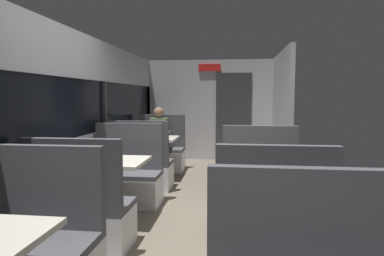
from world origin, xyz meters
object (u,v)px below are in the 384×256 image
at_px(bench_far_window_facing_entry, 160,154).
at_px(bench_far_window_facing_end, 141,168).
at_px(bench_mid_window_facing_entry, 126,180).
at_px(dining_table_rear_aisle, 266,177).
at_px(bench_near_window_facing_entry, 34,252).
at_px(dining_table_mid_window, 107,169).
at_px(seated_passenger, 159,144).
at_px(bench_rear_aisle_facing_end, 273,233).
at_px(bench_rear_aisle_facing_entry, 260,188).
at_px(dining_table_far_window, 152,143).
at_px(bench_mid_window_facing_end, 81,216).

bearing_deg(bench_far_window_facing_entry, bench_far_window_facing_end, -90.00).
bearing_deg(bench_mid_window_facing_entry, dining_table_rear_aisle, -26.68).
bearing_deg(bench_near_window_facing_entry, bench_mid_window_facing_entry, 90.00).
bearing_deg(dining_table_mid_window, bench_near_window_facing_entry, -90.00).
bearing_deg(seated_passenger, bench_far_window_facing_entry, 90.00).
height_order(bench_far_window_facing_end, seated_passenger, seated_passenger).
bearing_deg(bench_far_window_facing_entry, bench_near_window_facing_entry, -90.00).
bearing_deg(bench_mid_window_facing_entry, bench_far_window_facing_end, 90.00).
distance_m(bench_rear_aisle_facing_end, bench_rear_aisle_facing_entry, 1.40).
distance_m(bench_far_window_facing_entry, seated_passenger, 0.22).
height_order(dining_table_far_window, bench_far_window_facing_end, bench_far_window_facing_end).
bearing_deg(bench_rear_aisle_facing_end, dining_table_mid_window, 153.32).
distance_m(dining_table_rear_aisle, seated_passenger, 3.49).
xyz_separation_m(bench_far_window_facing_entry, dining_table_rear_aisle, (1.79, -3.07, 0.31)).
bearing_deg(dining_table_far_window, bench_mid_window_facing_entry, -90.00).
height_order(dining_table_mid_window, bench_rear_aisle_facing_entry, bench_rear_aisle_facing_entry).
bearing_deg(dining_table_rear_aisle, bench_mid_window_facing_end, -164.41).
xyz_separation_m(bench_far_window_facing_end, seated_passenger, (0.00, 1.33, 0.21)).
relative_size(dining_table_mid_window, dining_table_far_window, 1.00).
relative_size(bench_near_window_facing_entry, bench_rear_aisle_facing_entry, 1.00).
height_order(dining_table_far_window, bench_far_window_facing_entry, bench_far_window_facing_entry).
height_order(bench_rear_aisle_facing_entry, seated_passenger, seated_passenger).
xyz_separation_m(bench_mid_window_facing_end, bench_far_window_facing_end, (0.00, 2.17, 0.00)).
relative_size(bench_rear_aisle_facing_entry, seated_passenger, 0.87).
bearing_deg(dining_table_rear_aisle, bench_rear_aisle_facing_entry, 90.00).
xyz_separation_m(dining_table_rear_aisle, bench_rear_aisle_facing_entry, (0.00, 0.70, -0.31)).
distance_m(bench_far_window_facing_end, bench_far_window_facing_entry, 1.40).
xyz_separation_m(bench_near_window_facing_entry, dining_table_far_window, (0.00, 3.63, 0.31)).
relative_size(bench_far_window_facing_entry, dining_table_rear_aisle, 1.22).
distance_m(bench_mid_window_facing_end, bench_far_window_facing_end, 2.17).
distance_m(bench_near_window_facing_entry, bench_mid_window_facing_end, 0.77).
relative_size(bench_mid_window_facing_end, bench_far_window_facing_entry, 1.00).
bearing_deg(bench_mid_window_facing_end, bench_far_window_facing_entry, 90.00).
height_order(bench_far_window_facing_end, bench_far_window_facing_entry, same).
bearing_deg(dining_table_far_window, bench_near_window_facing_entry, -90.00).
xyz_separation_m(bench_near_window_facing_entry, bench_mid_window_facing_entry, (0.00, 2.17, 0.00)).
distance_m(bench_mid_window_facing_entry, bench_rear_aisle_facing_end, 2.40).
bearing_deg(dining_table_rear_aisle, dining_table_mid_window, 173.62).
xyz_separation_m(dining_table_mid_window, seated_passenger, (0.00, 2.79, -0.10)).
height_order(bench_mid_window_facing_end, dining_table_rear_aisle, bench_mid_window_facing_end).
relative_size(bench_mid_window_facing_entry, dining_table_rear_aisle, 1.22).
bearing_deg(dining_table_far_window, dining_table_mid_window, -90.00).
height_order(dining_table_mid_window, bench_rear_aisle_facing_end, bench_rear_aisle_facing_end).
xyz_separation_m(bench_mid_window_facing_entry, bench_rear_aisle_facing_entry, (1.79, -0.20, 0.00)).
relative_size(bench_near_window_facing_entry, dining_table_far_window, 1.22).
bearing_deg(dining_table_mid_window, dining_table_rear_aisle, -6.38).
bearing_deg(bench_far_window_facing_end, bench_near_window_facing_entry, -90.00).
bearing_deg(bench_rear_aisle_facing_entry, dining_table_rear_aisle, -90.00).
xyz_separation_m(bench_near_window_facing_entry, seated_passenger, (0.00, 4.26, 0.21)).
bearing_deg(bench_rear_aisle_facing_end, dining_table_rear_aisle, 90.00).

